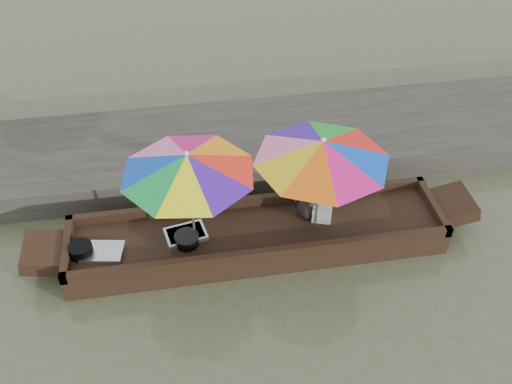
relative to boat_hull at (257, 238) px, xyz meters
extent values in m
plane|color=#474E30|center=(0.00, 0.00, -0.17)|extent=(80.00, 80.00, 0.00)
cube|color=#2D2B26|center=(0.00, 2.20, 0.08)|extent=(22.00, 2.20, 0.50)
cube|color=black|center=(0.00, 0.00, 0.00)|extent=(5.49, 1.20, 0.35)
cylinder|color=black|center=(-2.49, -0.08, 0.26)|extent=(0.33, 0.33, 0.17)
cube|color=silver|center=(-1.04, 0.02, 0.22)|extent=(0.64, 0.50, 0.09)
cube|color=silver|center=(-2.21, -0.11, 0.21)|extent=(0.63, 0.49, 0.06)
cylinder|color=black|center=(-1.03, -0.12, 0.25)|extent=(0.33, 0.33, 0.16)
cube|color=silver|center=(0.99, 0.07, 0.30)|extent=(0.34, 0.30, 0.26)
imported|color=black|center=(0.82, 0.24, 0.74)|extent=(0.66, 0.62, 1.12)
camera|label=1|loc=(-0.97, -5.79, 6.10)|focal=40.00mm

